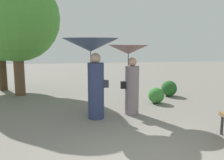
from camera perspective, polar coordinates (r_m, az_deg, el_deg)
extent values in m
cylinder|color=navy|center=(6.19, -3.90, -2.63)|extent=(0.42, 0.42, 1.47)
sphere|color=tan|center=(6.07, -3.99, 5.29)|extent=(0.26, 0.26, 0.26)
cylinder|color=#333338|center=(6.06, -5.13, 3.10)|extent=(0.02, 0.02, 0.80)
cone|color=#38476B|center=(6.03, -5.20, 8.46)|extent=(1.43, 1.43, 0.34)
cube|color=#333342|center=(6.22, -1.49, -0.91)|extent=(0.14, 0.10, 0.20)
cylinder|color=gray|center=(6.56, 4.82, -2.48)|extent=(0.39, 0.39, 1.36)
sphere|color=tan|center=(6.45, 4.91, 4.39)|extent=(0.24, 0.24, 0.24)
cylinder|color=#333338|center=(6.43, 3.93, 2.75)|extent=(0.02, 0.02, 0.79)
cone|color=gray|center=(6.39, 3.98, 7.39)|extent=(1.12, 1.12, 0.25)
cube|color=black|center=(6.44, 2.74, -1.21)|extent=(0.14, 0.10, 0.20)
cylinder|color=#38383D|center=(5.73, 25.05, -9.77)|extent=(0.06, 0.06, 0.44)
cylinder|color=#42301E|center=(10.81, -25.21, 6.06)|extent=(0.32, 0.32, 3.18)
sphere|color=#387F33|center=(10.81, -25.49, 10.26)|extent=(2.33, 2.33, 2.33)
cylinder|color=brown|center=(9.52, -21.87, 7.95)|extent=(0.38, 0.38, 3.83)
sphere|color=#4C9338|center=(9.56, -22.22, 13.69)|extent=(3.17, 3.17, 3.17)
sphere|color=#387F33|center=(7.94, 10.64, -3.67)|extent=(0.52, 0.52, 0.52)
sphere|color=#235B23|center=(9.11, 13.64, -1.97)|extent=(0.58, 0.58, 0.58)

